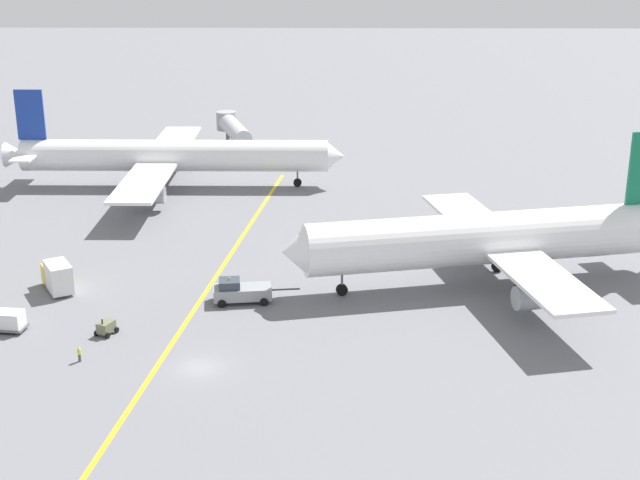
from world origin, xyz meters
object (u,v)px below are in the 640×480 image
Objects in this scene: gse_catering_truck_tall at (57,276)px; airliner_at_gate_left at (172,156)px; ground_crew_ramp_agent_by_cones at (79,354)px; jet_bridge at (233,128)px; gse_container_dolly_flat at (9,321)px; airliner_being_pushed at (489,239)px; pushback_tug at (241,291)px; gse_gpu_cart_small at (106,327)px.

airliner_at_gate_left is at bearing 82.49° from gse_catering_truck_tall.
airliner_at_gate_left is 61.71m from ground_crew_ramp_agent_by_cones.
ground_crew_ramp_agent_by_cones is at bearing -93.69° from jet_bridge.
gse_catering_truck_tall reaches higher than ground_crew_ramp_agent_by_cones.
gse_container_dolly_flat is (-7.60, -54.82, -3.71)m from airliner_at_gate_left.
gse_container_dolly_flat is at bearing -97.89° from airliner_at_gate_left.
jet_bridge is (-36.45, 66.88, -1.54)m from airliner_being_pushed.
airliner_at_gate_left reaches higher than gse_catering_truck_tall.
pushback_tug is 24.34m from gse_container_dolly_flat.
gse_gpu_cart_small reaches higher than ground_crew_ramp_agent_by_cones.
pushback_tug is at bearing -8.00° from gse_catering_truck_tall.
jet_bridge is at bearing 79.71° from gse_container_dolly_flat.
gse_container_dolly_flat is at bearing -100.29° from jet_bridge.
gse_catering_truck_tall is 4.06× the size of ground_crew_ramp_agent_by_cones.
airliner_at_gate_left is at bearing 136.51° from airliner_being_pushed.
ground_crew_ramp_agent_by_cones is at bearing -154.21° from airliner_being_pushed.
gse_gpu_cart_small is (10.11, -0.69, -0.38)m from gse_container_dolly_flat.
pushback_tug is at bearing 19.09° from gse_container_dolly_flat.
airliner_being_pushed is at bearing 14.91° from gse_container_dolly_flat.
pushback_tug is 21.40m from gse_catering_truck_tall.
gse_gpu_cart_small is 0.14× the size of jet_bridge.
airliner_at_gate_left is 15.65× the size of gse_container_dolly_flat.
airliner_at_gate_left is 59.90m from airliner_being_pushed.
airliner_being_pushed is 28.93m from pushback_tug.
gse_container_dolly_flat is at bearing -99.43° from gse_catering_truck_tall.
ground_crew_ramp_agent_by_cones is at bearing -100.62° from gse_gpu_cart_small.
ground_crew_ramp_agent_by_cones is 0.08× the size of jet_bridge.
gse_catering_truck_tall reaches higher than pushback_tug.
airliner_at_gate_left is 1.14× the size of airliner_being_pushed.
gse_container_dolly_flat is at bearing 143.08° from ground_crew_ramp_agent_by_cones.
airliner_at_gate_left reaches higher than gse_gpu_cart_small.
airliner_being_pushed is at bearing 3.08° from gse_catering_truck_tall.
gse_container_dolly_flat is (-51.06, -13.60, -4.37)m from airliner_being_pushed.
gse_gpu_cart_small is (-12.90, -8.65, -0.47)m from pushback_tug.
jet_bridge is (-8.40, 72.51, 2.74)m from pushback_tug.
pushback_tug is 73.05m from jet_bridge.
gse_catering_truck_tall is at bearing -100.42° from jet_bridge.
airliner_being_pushed is at bearing 25.79° from ground_crew_ramp_agent_by_cones.
ground_crew_ramp_agent_by_cones is at bearing -36.92° from gse_container_dolly_flat.
airliner_at_gate_left is 8.61× the size of gse_catering_truck_tall.
gse_gpu_cart_small is 6.16m from ground_crew_ramp_agent_by_cones.
airliner_at_gate_left is at bearing -105.27° from jet_bridge.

